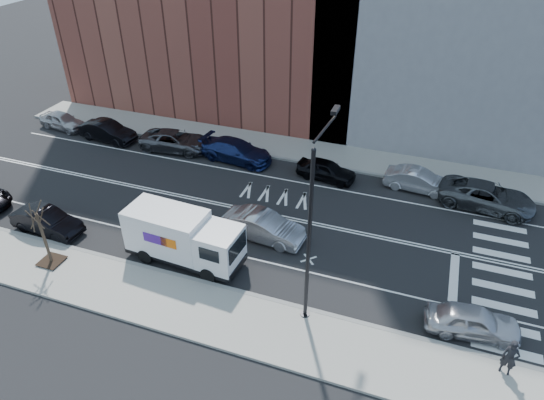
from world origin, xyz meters
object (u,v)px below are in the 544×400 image
Objects in this scene: near_parked_front at (473,321)px; fedex_van at (183,237)px; pedestrian at (510,358)px; far_parked_a at (63,121)px; far_parked_b at (108,131)px; driving_sedan at (263,226)px.

fedex_van is at bearing 82.75° from near_parked_front.
pedestrian is at bearing -4.03° from fedex_van.
near_parked_front is 2.34× the size of pedestrian.
far_parked_a is 0.88× the size of far_parked_b.
pedestrian is (16.18, -2.05, -0.50)m from fedex_van.
driving_sedan is (21.00, -8.28, 0.10)m from far_parked_a.
far_parked_b is at bearing 69.91° from driving_sedan.
near_parked_front is at bearing -102.33° from far_parked_a.
driving_sedan reaches higher than far_parked_b.
far_parked_a is 22.57m from driving_sedan.
far_parked_b is 31.76m from pedestrian.
driving_sedan is (16.12, -7.69, 0.03)m from far_parked_b.
fedex_van is at bearing -124.62° from far_parked_b.
fedex_van is at bearing -174.99° from pedestrian.
driving_sedan is at bearing 169.72° from pedestrian.
fedex_van is 1.56× the size of near_parked_front.
fedex_van reaches higher than driving_sedan.
pedestrian reaches higher than far_parked_b.
far_parked_b is (4.88, -0.59, 0.07)m from far_parked_a.
driving_sedan is at bearing 66.71° from near_parked_front.
near_parked_front is (27.58, -11.10, -0.06)m from far_parked_b.
near_parked_front is at bearing -105.92° from far_parked_b.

